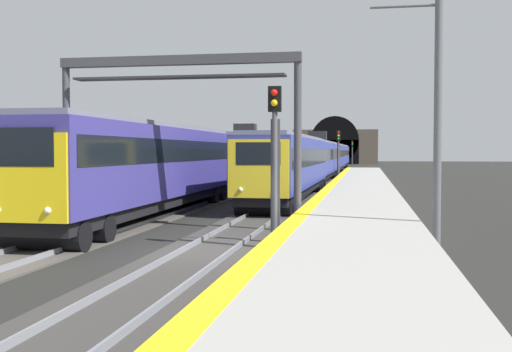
% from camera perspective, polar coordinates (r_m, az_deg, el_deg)
% --- Properties ---
extents(ground_plane, '(320.00, 320.00, 0.00)m').
position_cam_1_polar(ground_plane, '(18.09, -4.26, -7.10)').
color(ground_plane, black).
extents(platform_right, '(112.00, 3.76, 1.00)m').
position_cam_1_polar(platform_right, '(17.47, 8.93, -5.81)').
color(platform_right, '#9E9B93').
rests_on(platform_right, ground_plane).
extents(platform_right_edge_strip, '(112.00, 0.50, 0.01)m').
position_cam_1_polar(platform_right_edge_strip, '(17.51, 3.59, -4.11)').
color(platform_right_edge_strip, yellow).
rests_on(platform_right_edge_strip, platform_right).
extents(track_main_line, '(160.00, 3.12, 0.21)m').
position_cam_1_polar(track_main_line, '(18.09, -4.26, -6.97)').
color(track_main_line, '#383533').
rests_on(track_main_line, ground_plane).
extents(track_adjacent_line, '(160.00, 2.62, 0.21)m').
position_cam_1_polar(track_adjacent_line, '(19.86, -18.11, -6.24)').
color(track_adjacent_line, '#4C4742').
rests_on(track_adjacent_line, ground_plane).
extents(train_main_approaching, '(83.26, 2.97, 4.75)m').
position_cam_1_polar(train_main_approaching, '(67.18, 6.34, 1.69)').
color(train_main_approaching, navy).
rests_on(train_main_approaching, ground_plane).
extents(train_adjacent_platform, '(42.44, 2.89, 5.06)m').
position_cam_1_polar(train_adjacent_platform, '(37.86, -4.13, 1.46)').
color(train_adjacent_platform, navy).
rests_on(train_adjacent_platform, ground_plane).
extents(railway_signal_near, '(0.39, 0.38, 4.86)m').
position_cam_1_polar(railway_signal_near, '(18.26, 1.75, 2.03)').
color(railway_signal_near, '#4C4C54').
rests_on(railway_signal_near, ground_plane).
extents(railway_signal_mid, '(0.39, 0.38, 4.93)m').
position_cam_1_polar(railway_signal_mid, '(60.58, 7.62, 2.36)').
color(railway_signal_mid, '#4C4C54').
rests_on(railway_signal_mid, ground_plane).
extents(railway_signal_far, '(0.39, 0.38, 4.89)m').
position_cam_1_polar(railway_signal_far, '(120.66, 8.87, 2.33)').
color(railway_signal_far, '#38383D').
rests_on(railway_signal_far, ground_plane).
extents(overhead_signal_gantry, '(0.70, 9.19, 6.48)m').
position_cam_1_polar(overhead_signal_gantry, '(23.23, -7.20, 7.31)').
color(overhead_signal_gantry, '#3F3F47').
rests_on(overhead_signal_gantry, ground_plane).
extents(tunnel_portal, '(2.64, 18.83, 10.63)m').
position_cam_1_polar(tunnel_portal, '(139.11, 7.30, 2.70)').
color(tunnel_portal, '#51473D').
rests_on(tunnel_portal, ground_plane).
extents(catenary_mast_far, '(0.22, 1.97, 7.55)m').
position_cam_1_polar(catenary_mast_far, '(17.76, 16.33, 5.18)').
color(catenary_mast_far, '#595B60').
rests_on(catenary_mast_far, ground_plane).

